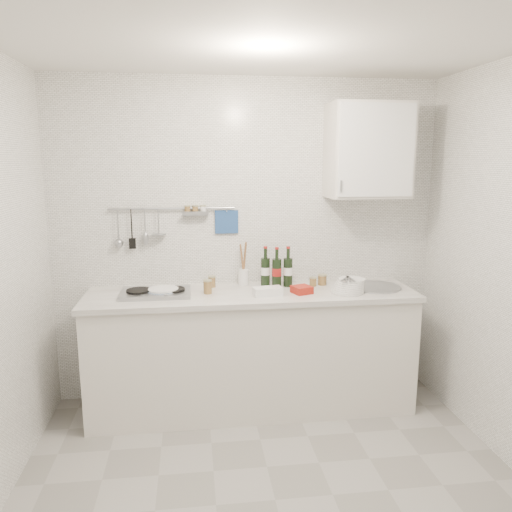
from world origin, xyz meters
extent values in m
plane|color=gray|center=(0.00, 0.00, 0.00)|extent=(3.00, 3.00, 0.00)
plane|color=silver|center=(0.00, 0.00, 2.50)|extent=(3.00, 3.00, 0.00)
cube|color=silver|center=(0.00, 1.40, 1.25)|extent=(3.00, 0.02, 2.50)
cube|color=silver|center=(0.00, 1.10, 0.44)|extent=(2.40, 0.60, 0.88)
cube|color=silver|center=(0.00, 1.10, 0.90)|extent=(2.44, 0.64, 0.04)
cube|color=black|center=(0.00, 1.12, 0.05)|extent=(2.34, 0.52, 0.10)
cube|color=#93969B|center=(-0.70, 1.10, 0.94)|extent=(0.50, 0.32, 0.03)
cylinder|color=black|center=(-0.82, 1.10, 0.96)|extent=(0.18, 0.18, 0.01)
cylinder|color=black|center=(-0.58, 1.10, 0.96)|extent=(0.18, 0.18, 0.01)
cylinder|color=#93969B|center=(0.95, 1.10, 0.93)|extent=(0.40, 0.40, 0.02)
cylinder|color=#93969B|center=(0.95, 1.10, 0.87)|extent=(0.34, 0.34, 0.10)
cylinder|color=#93969B|center=(-0.58, 1.37, 1.52)|extent=(0.95, 0.02, 0.02)
cube|color=navy|center=(-0.16, 1.39, 1.41)|extent=(0.18, 0.02, 0.18)
cube|color=silver|center=(0.90, 1.22, 1.95)|extent=(0.60, 0.35, 0.70)
cube|color=white|center=(0.90, 1.04, 1.95)|extent=(0.56, 0.01, 0.66)
cylinder|color=#93969B|center=(0.64, 1.03, 1.70)|extent=(0.01, 0.01, 0.08)
cylinder|color=#43669A|center=(-0.66, 1.09, 0.93)|extent=(0.24, 0.24, 0.01)
cylinder|color=#43669A|center=(-0.66, 1.09, 0.94)|extent=(0.23, 0.23, 0.01)
cylinder|color=#43669A|center=(-0.65, 1.09, 0.95)|extent=(0.22, 0.22, 0.01)
cylinder|color=#43669A|center=(-0.65, 1.10, 0.96)|extent=(0.22, 0.22, 0.01)
cylinder|color=white|center=(0.70, 0.99, 0.93)|extent=(0.24, 0.24, 0.01)
cylinder|color=white|center=(0.71, 0.99, 0.94)|extent=(0.24, 0.24, 0.01)
cylinder|color=white|center=(0.71, 1.00, 0.95)|extent=(0.23, 0.23, 0.01)
cylinder|color=white|center=(0.72, 1.00, 0.96)|extent=(0.22, 0.22, 0.01)
cylinder|color=white|center=(0.72, 1.00, 0.98)|extent=(0.22, 0.22, 0.01)
cylinder|color=white|center=(0.73, 1.01, 0.99)|extent=(0.21, 0.21, 0.01)
cylinder|color=white|center=(0.73, 1.01, 1.00)|extent=(0.21, 0.21, 0.01)
cylinder|color=white|center=(0.74, 1.02, 1.01)|extent=(0.20, 0.20, 0.01)
cube|color=white|center=(0.10, 0.98, 0.95)|extent=(0.22, 0.13, 0.06)
cube|color=red|center=(0.36, 1.01, 0.95)|extent=(0.16, 0.16, 0.05)
cylinder|color=white|center=(-0.04, 1.32, 0.98)|extent=(0.08, 0.08, 0.12)
cylinder|color=brown|center=(-0.03, 1.32, 1.14)|extent=(0.04, 0.06, 0.25)
cylinder|color=brown|center=(-0.05, 1.33, 1.13)|extent=(0.04, 0.04, 0.23)
cylinder|color=brown|center=(-0.29, 1.28, 0.96)|extent=(0.06, 0.06, 0.08)
cylinder|color=tan|center=(-0.29, 1.28, 1.00)|extent=(0.06, 0.06, 0.01)
cylinder|color=brown|center=(0.57, 1.24, 0.96)|extent=(0.07, 0.07, 0.07)
cylinder|color=tan|center=(0.57, 1.24, 1.00)|extent=(0.07, 0.07, 0.01)
cylinder|color=brown|center=(0.49, 1.21, 0.95)|extent=(0.05, 0.05, 0.06)
cylinder|color=tan|center=(0.49, 1.21, 0.99)|extent=(0.06, 0.06, 0.01)
cylinder|color=brown|center=(-0.32, 1.09, 0.97)|extent=(0.06, 0.06, 0.09)
cylinder|color=tan|center=(-0.32, 1.09, 1.02)|extent=(0.06, 0.06, 0.01)
camera|label=1|loc=(-0.43, -2.46, 1.89)|focal=35.00mm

